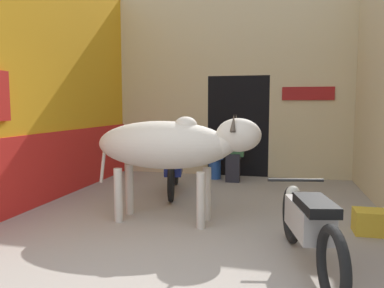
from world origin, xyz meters
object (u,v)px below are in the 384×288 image
plastic_stool (215,167)px  shopkeeper_seated (234,150)px  cow (171,146)px  motorcycle_near (308,224)px  motorcycle_far (174,169)px  crate (374,222)px

plastic_stool → shopkeeper_seated: bearing=-21.4°
cow → motorcycle_near: (1.62, -1.07, -0.57)m
motorcycle_far → shopkeeper_seated: (0.88, 1.24, 0.21)m
cow → crate: bearing=2.1°
cow → shopkeeper_seated: 2.87m
cow → shopkeeper_seated: (0.45, 2.81, -0.36)m
crate → cow: bearing=-177.9°
motorcycle_near → motorcycle_far: same height
motorcycle_far → shopkeeper_seated: 1.54m
cow → motorcycle_near: cow is taller
shopkeeper_seated → plastic_stool: (-0.41, 0.16, -0.39)m
cow → motorcycle_far: size_ratio=1.15×
cow → motorcycle_far: cow is taller
cow → shopkeeper_seated: cow is taller
motorcycle_far → shopkeeper_seated: bearing=54.5°
motorcycle_near → shopkeeper_seated: (-1.17, 3.88, 0.21)m
motorcycle_far → plastic_stool: bearing=71.2°
cow → motorcycle_far: bearing=105.3°
shopkeeper_seated → crate: (1.99, -2.72, -0.49)m
crate → shopkeeper_seated: bearing=126.2°
cow → motorcycle_near: bearing=-33.3°
shopkeeper_seated → plastic_stool: size_ratio=2.71×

